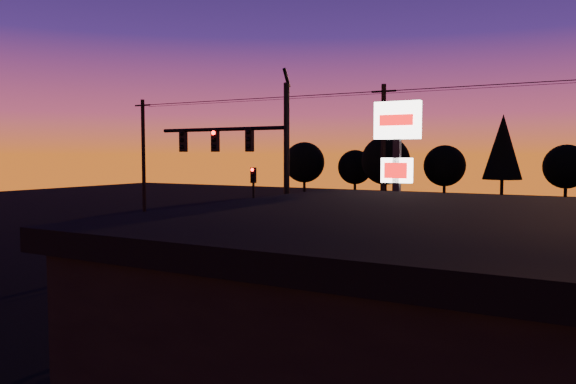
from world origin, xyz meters
The scene contains 18 objects.
ground centered at (0.00, 0.00, 0.00)m, with size 120.00×120.00×0.00m, color black.
lane_arrow centered at (0.50, 1.67, 0.01)m, with size 1.20×3.10×0.01m.
traffic_signal_mast centered at (-0.10, 3.99, 4.94)m, with size 6.79×0.52×8.58m.
secondary_signal centered at (-5.00, 11.49, 2.86)m, with size 0.30×0.31×4.35m.
pylon_sign centered at (7.00, 1.50, 4.91)m, with size 1.50×0.28×6.80m.
utility_pole_0 centered at (-16.00, 14.00, 4.59)m, with size 1.40×0.26×9.00m.
utility_pole_1 centered at (2.00, 14.00, 4.59)m, with size 1.40×0.26×9.00m.
power_wires centered at (2.00, 14.00, 8.57)m, with size 36.00×1.22×0.07m.
bollard centered at (-5.69, 0.16, 0.48)m, with size 0.32×0.32×0.95m, color gold.
tree_0 centered at (-22.00, 50.00, 4.06)m, with size 5.36×5.36×6.74m.
tree_1 centered at (-16.00, 53.00, 3.43)m, with size 4.54×4.54×5.71m.
tree_2 centered at (-10.00, 48.00, 4.37)m, with size 5.77×5.78×7.26m.
tree_3 centered at (-4.00, 52.00, 3.75)m, with size 4.95×4.95×6.22m.
tree_4 centered at (3.00, 49.00, 5.93)m, with size 4.18×4.18×9.50m.
tree_5 centered at (9.00, 54.00, 3.75)m, with size 4.95×4.95×6.22m.
car_left centered at (-9.07, 9.17, 0.62)m, with size 1.47×3.66×1.25m, color black.
car_right centered at (6.69, 9.19, 0.70)m, with size 1.96×4.83×1.40m, color black.
suv_parked centered at (8.17, -2.47, 0.65)m, with size 2.16×4.69×1.30m, color black.
Camera 1 is at (12.83, -15.88, 5.11)m, focal length 35.00 mm.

